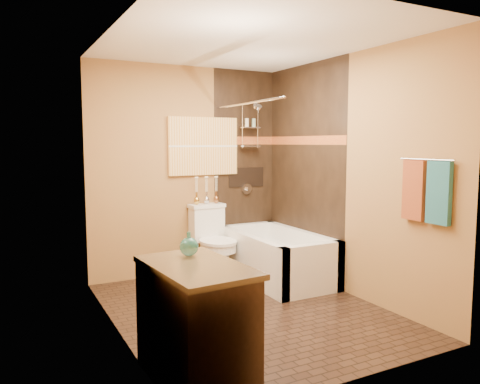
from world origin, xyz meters
TOP-DOWN VIEW (x-y plane):
  - floor at (0.00, 0.00)m, footprint 3.00×3.00m
  - wall_left at (-1.20, 0.00)m, footprint 0.02×3.00m
  - wall_right at (1.20, 0.00)m, footprint 0.02×3.00m
  - wall_back at (0.00, 1.50)m, footprint 2.40×0.02m
  - wall_front at (0.00, -1.50)m, footprint 2.40×0.02m
  - ceiling at (0.00, 0.00)m, footprint 3.00×3.00m
  - alcove_tile_back at (0.78, 1.49)m, footprint 0.85×0.01m
  - alcove_tile_right at (1.19, 0.75)m, footprint 0.01×1.50m
  - mosaic_band_back at (0.78, 1.48)m, footprint 0.85×0.01m
  - mosaic_band_right at (1.18, 0.75)m, footprint 0.01×1.50m
  - alcove_niche at (0.80, 1.48)m, footprint 0.50×0.01m
  - shower_fixtures at (0.80, 1.38)m, footprint 0.24×0.33m
  - curtain_rod at (0.40, 0.75)m, footprint 0.03×1.55m
  - towel_bar at (1.15, -1.05)m, footprint 0.02×0.55m
  - towel_teal at (1.16, -1.18)m, footprint 0.05×0.22m
  - towel_rust at (1.16, -0.92)m, footprint 0.05×0.22m
  - sunset_painting at (0.20, 1.48)m, footprint 0.90×0.04m
  - vanity_mirror at (-1.19, -1.00)m, footprint 0.01×1.00m
  - bathtub at (0.80, 0.75)m, footprint 0.80×1.50m
  - toilet at (0.20, 1.20)m, footprint 0.44×0.65m
  - vanity at (-0.92, -1.00)m, footprint 0.62×0.94m
  - teal_bottle at (-0.87, -0.76)m, footprint 0.14×0.14m
  - bud_vases at (0.20, 1.39)m, footprint 0.33×0.07m

SIDE VIEW (x-z plane):
  - floor at x=0.00m, z-range 0.00..0.00m
  - bathtub at x=0.80m, z-range -0.05..0.50m
  - vanity at x=-0.92m, z-range 0.00..0.80m
  - toilet at x=0.20m, z-range 0.01..0.85m
  - teal_bottle at x=-0.87m, z-range 0.77..0.98m
  - bud_vases at x=0.20m, z-range 0.86..1.19m
  - alcove_niche at x=0.80m, z-range 1.02..1.27m
  - towel_teal at x=1.16m, z-range 0.92..1.44m
  - towel_rust at x=1.16m, z-range 0.92..1.44m
  - wall_left at x=-1.20m, z-range 0.00..2.50m
  - wall_right at x=1.20m, z-range 0.00..2.50m
  - wall_back at x=0.00m, z-range 0.00..2.50m
  - wall_front at x=0.00m, z-range 0.00..2.50m
  - alcove_tile_back at x=0.78m, z-range 0.00..2.50m
  - alcove_tile_right at x=1.19m, z-range 0.00..2.50m
  - towel_bar at x=1.15m, z-range 1.44..1.46m
  - vanity_mirror at x=-1.19m, z-range 1.05..1.95m
  - sunset_painting at x=0.20m, z-range 1.20..1.90m
  - mosaic_band_back at x=0.78m, z-range 1.57..1.67m
  - mosaic_band_right at x=1.18m, z-range 1.57..1.67m
  - shower_fixtures at x=0.80m, z-range 1.08..2.25m
  - curtain_rod at x=0.40m, z-range 2.01..2.03m
  - ceiling at x=0.00m, z-range 2.50..2.50m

